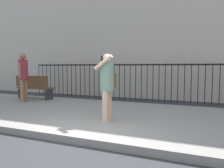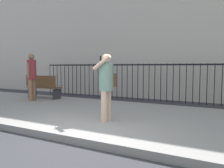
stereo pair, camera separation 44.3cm
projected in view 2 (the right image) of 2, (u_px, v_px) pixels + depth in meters
name	position (u px, v px, depth m)	size (l,w,h in m)	color
ground_plane	(67.00, 144.00, 4.28)	(60.00, 60.00, 0.00)	#333338
sidewalk	(119.00, 117.00, 6.21)	(28.00, 4.40, 0.15)	gray
building_facade	(174.00, 1.00, 11.40)	(28.00, 4.00, 9.55)	beige
iron_fence	(158.00, 77.00, 9.40)	(12.03, 0.04, 1.60)	black
pedestrian_on_phone	(107.00, 82.00, 5.40)	(0.47, 0.65, 1.62)	beige
pedestrian_walking	(32.00, 74.00, 8.61)	(0.39, 0.48, 1.81)	#936B4C
street_bench	(43.00, 86.00, 9.38)	(1.60, 0.45, 0.95)	brown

